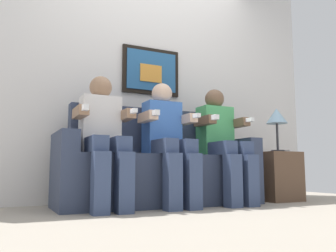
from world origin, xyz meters
The scene contains 9 objects.
ground_plane centered at (0.00, 0.00, 0.00)m, with size 5.53×5.53×0.00m, color #9E9384.
back_wall_assembly centered at (0.00, 0.76, 1.30)m, with size 4.25×0.10×2.60m.
couch centered at (0.00, 0.33, 0.31)m, with size 1.85×0.58×0.90m.
person_on_left centered at (-0.57, 0.16, 0.61)m, with size 0.46×0.56×1.11m.
person_in_middle centered at (0.00, 0.16, 0.61)m, with size 0.46×0.56×1.11m.
person_on_right centered at (0.57, 0.16, 0.61)m, with size 0.46×0.56×1.11m.
side_table_right centered at (1.28, 0.22, 0.25)m, with size 0.40×0.40×0.50m.
table_lamp centered at (1.28, 0.19, 0.86)m, with size 0.22×0.22×0.46m.
spare_remote_on_table centered at (1.34, 0.12, 0.51)m, with size 0.04×0.13×0.02m, color white.
Camera 1 is at (-1.34, -2.63, 0.32)m, focal length 37.92 mm.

